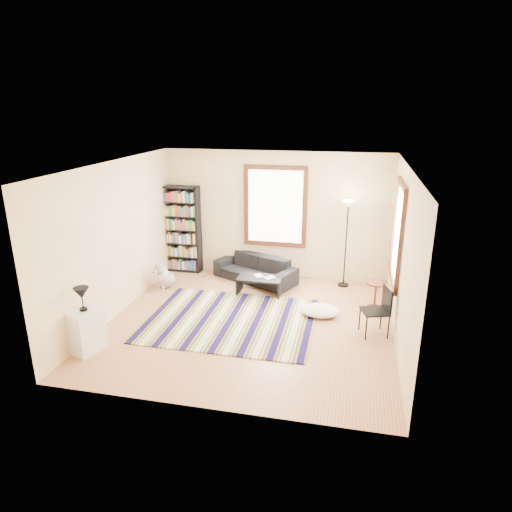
% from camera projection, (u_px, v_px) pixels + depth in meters
% --- Properties ---
extents(floor, '(5.00, 5.00, 0.10)m').
position_uv_depth(floor, '(250.00, 325.00, 8.22)').
color(floor, tan).
rests_on(floor, ground).
extents(ceiling, '(5.00, 5.00, 0.10)m').
position_uv_depth(ceiling, '(249.00, 162.00, 7.30)').
color(ceiling, white).
rests_on(ceiling, floor).
extents(wall_back, '(5.00, 0.10, 2.80)m').
position_uv_depth(wall_back, '(276.00, 215.00, 10.13)').
color(wall_back, '#FFDDAB').
rests_on(wall_back, floor).
extents(wall_front, '(5.00, 0.10, 2.80)m').
position_uv_depth(wall_front, '(201.00, 312.00, 5.40)').
color(wall_front, '#FFDDAB').
rests_on(wall_front, floor).
extents(wall_left, '(0.10, 5.00, 2.80)m').
position_uv_depth(wall_left, '(113.00, 239.00, 8.28)').
color(wall_left, '#FFDDAB').
rests_on(wall_left, floor).
extents(wall_right, '(0.10, 5.00, 2.80)m').
position_uv_depth(wall_right, '(406.00, 259.00, 7.25)').
color(wall_right, '#FFDDAB').
rests_on(wall_right, floor).
extents(window_back, '(1.20, 0.06, 1.60)m').
position_uv_depth(window_back, '(275.00, 207.00, 9.99)').
color(window_back, white).
rests_on(window_back, wall_back).
extents(window_right, '(0.06, 1.20, 1.60)m').
position_uv_depth(window_right, '(398.00, 233.00, 7.94)').
color(window_right, white).
rests_on(window_right, wall_right).
extents(rug, '(3.00, 2.40, 0.02)m').
position_uv_depth(rug, '(231.00, 320.00, 8.28)').
color(rug, '#120C3C').
rests_on(rug, floor).
extents(sofa, '(2.00, 1.43, 0.54)m').
position_uv_depth(sofa, '(255.00, 269.00, 10.09)').
color(sofa, black).
rests_on(sofa, floor).
extents(bookshelf, '(0.90, 0.30, 2.00)m').
position_uv_depth(bookshelf, '(181.00, 229.00, 10.48)').
color(bookshelf, black).
rests_on(bookshelf, floor).
extents(coffee_table, '(0.97, 0.65, 0.36)m').
position_uv_depth(coffee_table, '(260.00, 285.00, 9.40)').
color(coffee_table, black).
rests_on(coffee_table, floor).
extents(book_a, '(0.27, 0.25, 0.02)m').
position_uv_depth(book_a, '(255.00, 276.00, 9.36)').
color(book_a, beige).
rests_on(book_a, coffee_table).
extents(book_b, '(0.26, 0.26, 0.02)m').
position_uv_depth(book_b, '(267.00, 277.00, 9.36)').
color(book_b, beige).
rests_on(book_b, coffee_table).
extents(floor_cushion, '(0.82, 0.66, 0.18)m').
position_uv_depth(floor_cushion, '(320.00, 311.00, 8.46)').
color(floor_cushion, white).
rests_on(floor_cushion, floor).
extents(floor_lamp, '(0.34, 0.34, 1.86)m').
position_uv_depth(floor_lamp, '(346.00, 244.00, 9.59)').
color(floor_lamp, black).
rests_on(floor_lamp, floor).
extents(side_table, '(0.50, 0.50, 0.54)m').
position_uv_depth(side_table, '(375.00, 295.00, 8.70)').
color(side_table, '#4A1E12').
rests_on(side_table, floor).
extents(folding_chair, '(0.52, 0.51, 0.86)m').
position_uv_depth(folding_chair, '(375.00, 311.00, 7.65)').
color(folding_chair, black).
rests_on(folding_chair, floor).
extents(white_cabinet, '(0.52, 0.60, 0.70)m').
position_uv_depth(white_cabinet, '(86.00, 331.00, 7.17)').
color(white_cabinet, white).
rests_on(white_cabinet, floor).
extents(table_lamp, '(0.27, 0.27, 0.38)m').
position_uv_depth(table_lamp, '(82.00, 299.00, 7.00)').
color(table_lamp, black).
rests_on(table_lamp, white_cabinet).
extents(dog, '(0.58, 0.67, 0.56)m').
position_uv_depth(dog, '(166.00, 274.00, 9.72)').
color(dog, '#B8B8B8').
rests_on(dog, floor).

